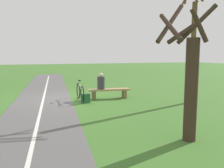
{
  "coord_description": "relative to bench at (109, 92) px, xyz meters",
  "views": [
    {
      "loc": [
        1.17,
        11.09,
        2.13
      ],
      "look_at": [
        -1.48,
        3.2,
        1.04
      ],
      "focal_mm": 37.03,
      "sensor_mm": 36.0,
      "label": 1
    }
  ],
  "objects": [
    {
      "name": "ground_plane",
      "position": [
        2.19,
        -0.67,
        -0.34
      ],
      "size": [
        80.0,
        80.0,
        0.0
      ],
      "primitive_type": "plane",
      "color": "#3D6B28"
    },
    {
      "name": "paved_path",
      "position": [
        3.36,
        3.33,
        -0.33
      ],
      "size": [
        5.38,
        36.09,
        0.02
      ],
      "primitive_type": "cube",
      "rotation": [
        0.0,
        0.0,
        -0.08
      ],
      "color": "#565454",
      "rests_on": "ground_plane"
    },
    {
      "name": "path_centre_line",
      "position": [
        3.36,
        3.33,
        -0.32
      ],
      "size": [
        2.63,
        31.91,
        0.0
      ],
      "primitive_type": "cube",
      "rotation": [
        0.0,
        0.0,
        -0.08
      ],
      "color": "silver",
      "rests_on": "paved_path"
    },
    {
      "name": "bench",
      "position": [
        0.0,
        0.0,
        0.0
      ],
      "size": [
        2.03,
        0.58,
        0.47
      ],
      "rotation": [
        0.0,
        0.0,
        -0.1
      ],
      "color": "#A88456",
      "rests_on": "ground_plane"
    },
    {
      "name": "person_seated",
      "position": [
        0.4,
        -0.04,
        0.46
      ],
      "size": [
        0.39,
        0.39,
        0.77
      ],
      "rotation": [
        0.0,
        0.0,
        -0.1
      ],
      "color": "#38383D",
      "rests_on": "bench"
    },
    {
      "name": "bicycle",
      "position": [
        1.42,
        0.03,
        0.06
      ],
      "size": [
        0.08,
        1.77,
        0.93
      ],
      "rotation": [
        0.0,
        0.0,
        1.56
      ],
      "color": "black",
      "rests_on": "ground_plane"
    },
    {
      "name": "backpack",
      "position": [
        1.3,
        0.67,
        -0.13
      ],
      "size": [
        0.4,
        0.35,
        0.41
      ],
      "rotation": [
        0.0,
        0.0,
        3.54
      ],
      "color": "#1E4C2D",
      "rests_on": "ground_plane"
    },
    {
      "name": "tree_far_right",
      "position": [
        -3.14,
        1.98,
        2.11
      ],
      "size": [
        0.96,
        1.15,
        5.36
      ],
      "color": "brown",
      "rests_on": "ground_plane"
    },
    {
      "name": "tree_mid_field",
      "position": [
        -0.18,
        5.74,
        1.26
      ],
      "size": [
        1.57,
        1.4,
        3.44
      ],
      "color": "#38281E",
      "rests_on": "ground_plane"
    }
  ]
}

